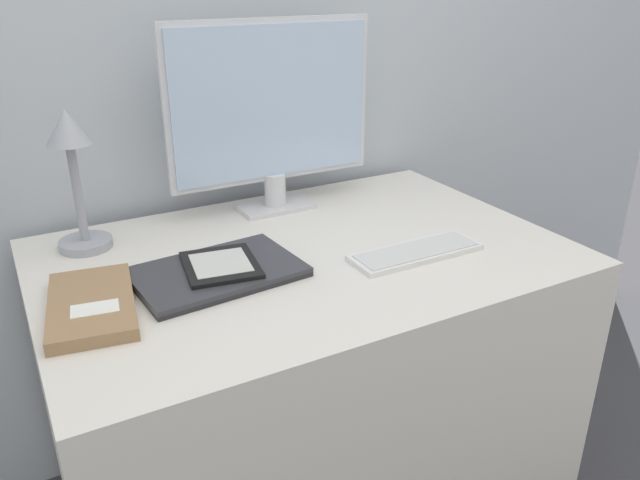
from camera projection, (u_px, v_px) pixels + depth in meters
name	position (u px, v px, depth m)	size (l,w,h in m)	color
wall_back	(222.00, 31.00, 1.60)	(3.60, 0.05, 2.40)	#B2BCC6
desk	(306.00, 388.00, 1.57)	(1.17, 0.78, 0.76)	silver
monitor	(272.00, 112.00, 1.57)	(0.55, 0.11, 0.48)	silver
keyboard	(416.00, 252.00, 1.40)	(0.31, 0.10, 0.01)	silver
laptop	(217.00, 272.00, 1.30)	(0.35, 0.25, 0.02)	#232328
ereader	(221.00, 265.00, 1.30)	(0.17, 0.19, 0.01)	black
desk_lamp	(73.00, 164.00, 1.36)	(0.12, 0.12, 0.32)	#999EA8
notebook	(92.00, 305.00, 1.16)	(0.19, 0.30, 0.03)	#93704C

